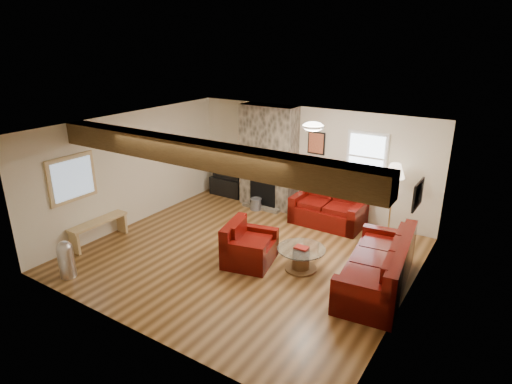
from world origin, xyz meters
TOP-DOWN VIEW (x-y plane):
  - room at (0.00, 0.00)m, footprint 8.00×8.00m
  - oak_beam at (0.00, -1.25)m, footprint 6.00×0.36m
  - chimney_breast at (-1.00, 2.49)m, footprint 1.40×0.67m
  - back_window at (1.35, 2.71)m, footprint 0.90×0.08m
  - hatch_window at (-2.96, -1.50)m, footprint 0.08×1.00m
  - ceiling_dome at (0.90, 0.90)m, footprint 0.40×0.40m
  - artwork_back at (0.15, 2.71)m, footprint 0.42×0.06m
  - artwork_right at (2.96, 0.30)m, footprint 0.06×0.55m
  - sofa_three at (2.48, 0.26)m, footprint 1.19×2.34m
  - loveseat at (0.74, 2.23)m, footprint 1.58×0.91m
  - armchair_red at (0.23, -0.18)m, footprint 1.03×1.12m
  - coffee_table at (1.16, 0.09)m, footprint 0.87×0.87m
  - tv_cabinet at (-2.28, 2.53)m, footprint 0.95×0.38m
  - television at (-2.28, 2.53)m, footprint 0.83×0.11m
  - floor_lamp at (2.08, 2.32)m, footprint 0.41×0.41m
  - pine_bench at (-2.83, -1.16)m, footprint 0.30×1.27m
  - pedal_bin at (-2.18, -2.35)m, footprint 0.32×0.32m
  - coal_bucket at (-1.10, 2.09)m, footprint 0.30×0.30m

SIDE VIEW (x-z plane):
  - coal_bucket at x=-1.10m, z-range 0.00..0.29m
  - coffee_table at x=1.16m, z-range -0.01..0.44m
  - tv_cabinet at x=-2.28m, z-range 0.00..0.47m
  - pine_bench at x=-2.83m, z-range 0.00..0.48m
  - pedal_bin at x=-2.18m, z-range 0.00..0.69m
  - armchair_red at x=0.23m, z-range 0.00..0.77m
  - loveseat at x=0.74m, z-range 0.00..0.84m
  - sofa_three at x=2.48m, z-range 0.00..0.87m
  - television at x=-2.28m, z-range 0.47..0.95m
  - chimney_breast at x=-1.00m, z-range -0.03..2.47m
  - room at x=0.00m, z-range -2.75..5.25m
  - floor_lamp at x=2.08m, z-range 0.57..2.17m
  - hatch_window at x=-2.96m, z-range 1.00..1.90m
  - back_window at x=1.35m, z-range 1.00..2.10m
  - artwork_back at x=0.15m, z-range 1.44..1.96m
  - artwork_right at x=2.96m, z-range 1.54..1.96m
  - oak_beam at x=0.00m, z-range 2.12..2.50m
  - ceiling_dome at x=0.90m, z-range 2.35..2.53m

